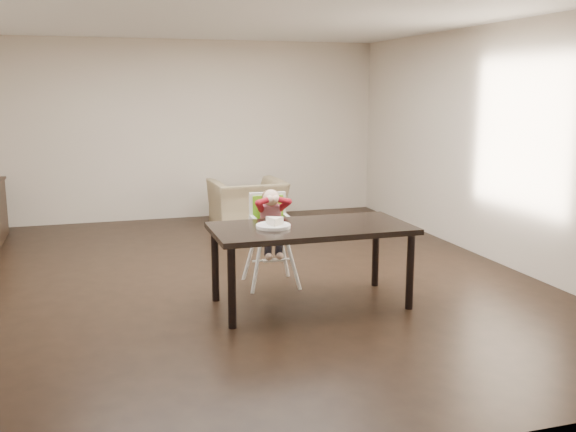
% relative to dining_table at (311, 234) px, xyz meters
% --- Properties ---
extents(ground, '(7.00, 7.00, 0.00)m').
position_rel_dining_table_xyz_m(ground, '(-0.45, 0.99, -0.67)').
color(ground, black).
rests_on(ground, ground).
extents(room_walls, '(6.02, 7.02, 2.71)m').
position_rel_dining_table_xyz_m(room_walls, '(-0.45, 0.99, 1.18)').
color(room_walls, beige).
rests_on(room_walls, ground).
extents(dining_table, '(1.80, 0.90, 0.75)m').
position_rel_dining_table_xyz_m(dining_table, '(0.00, 0.00, 0.00)').
color(dining_table, black).
rests_on(dining_table, ground).
extents(high_chair, '(0.43, 0.43, 0.99)m').
position_rel_dining_table_xyz_m(high_chair, '(-0.18, 0.73, 0.02)').
color(high_chair, white).
rests_on(high_chair, ground).
extents(plate, '(0.39, 0.39, 0.09)m').
position_rel_dining_table_xyz_m(plate, '(-0.35, 0.02, 0.11)').
color(plate, white).
rests_on(plate, dining_table).
extents(armchair, '(1.06, 0.72, 0.89)m').
position_rel_dining_table_xyz_m(armchair, '(0.27, 3.63, -0.23)').
color(armchair, '#9D8B64').
rests_on(armchair, ground).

